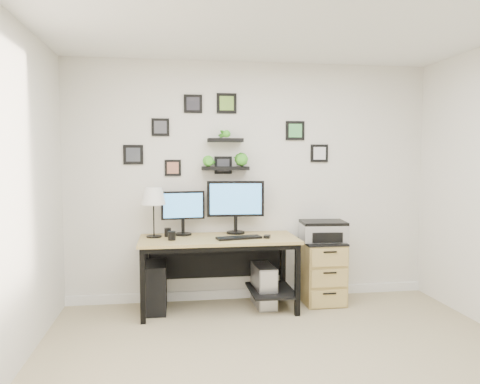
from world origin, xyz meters
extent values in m
plane|color=tan|center=(0.00, 0.00, 0.00)|extent=(4.00, 4.00, 0.00)
plane|color=white|center=(0.00, 0.00, 2.60)|extent=(4.00, 4.00, 0.00)
plane|color=silver|center=(0.00, 2.00, 1.30)|extent=(4.00, 0.00, 4.00)
cube|color=white|center=(0.00, 1.99, 0.05)|extent=(4.00, 0.03, 0.10)
cube|color=tan|center=(-0.40, 1.63, 0.73)|extent=(1.60, 0.70, 0.03)
cube|color=black|center=(-0.40, 1.63, 0.69)|extent=(1.54, 0.64, 0.05)
cube|color=black|center=(-0.40, 1.96, 0.46)|extent=(1.44, 0.02, 0.41)
cube|color=black|center=(0.15, 1.63, 0.18)|extent=(0.45, 0.63, 0.03)
cube|color=black|center=(-1.15, 1.33, 0.36)|extent=(0.05, 0.05, 0.72)
cube|color=black|center=(-1.15, 1.93, 0.36)|extent=(0.05, 0.05, 0.72)
cube|color=black|center=(0.35, 1.33, 0.36)|extent=(0.05, 0.05, 0.72)
cube|color=black|center=(0.35, 1.93, 0.36)|extent=(0.05, 0.05, 0.72)
cylinder|color=black|center=(-0.76, 1.84, 0.76)|extent=(0.19, 0.19, 0.02)
cylinder|color=black|center=(-0.76, 1.84, 0.84)|extent=(0.04, 0.04, 0.16)
cube|color=black|center=(-0.76, 1.84, 1.07)|extent=(0.46, 0.07, 0.30)
cube|color=#3F8CCC|center=(-0.75, 1.82, 1.07)|extent=(0.41, 0.04, 0.26)
cylinder|color=black|center=(-0.20, 1.86, 0.76)|extent=(0.21, 0.21, 0.02)
cylinder|color=black|center=(-0.20, 1.86, 0.85)|extent=(0.04, 0.04, 0.17)
cube|color=black|center=(-0.20, 1.85, 1.13)|extent=(0.61, 0.07, 0.38)
cube|color=#3F8CCC|center=(-0.20, 1.83, 1.13)|extent=(0.55, 0.04, 0.33)
cube|color=black|center=(-0.21, 1.54, 0.76)|extent=(0.47, 0.23, 0.02)
cube|color=black|center=(0.08, 1.54, 0.76)|extent=(0.09, 0.11, 0.03)
cylinder|color=black|center=(-1.06, 1.76, 0.76)|extent=(0.15, 0.15, 0.01)
cylinder|color=black|center=(-1.06, 1.76, 0.99)|extent=(0.01, 0.01, 0.46)
cone|color=white|center=(-1.06, 1.76, 1.18)|extent=(0.25, 0.25, 0.17)
cylinder|color=black|center=(-0.88, 1.56, 0.79)|extent=(0.08, 0.08, 0.09)
cylinder|color=black|center=(-0.92, 1.77, 0.80)|extent=(0.07, 0.07, 0.09)
cube|color=black|center=(-1.05, 1.71, 0.25)|extent=(0.22, 0.49, 0.49)
cube|color=gray|center=(0.08, 1.68, 0.22)|extent=(0.21, 0.44, 0.43)
cube|color=silver|center=(0.09, 1.47, 0.22)|extent=(0.17, 0.02, 0.41)
cube|color=tan|center=(0.73, 1.73, 0.33)|extent=(0.42, 0.50, 0.65)
cube|color=black|center=(0.73, 1.73, 0.66)|extent=(0.43, 0.51, 0.02)
cube|color=tan|center=(0.73, 1.47, 0.11)|extent=(0.39, 0.02, 0.18)
cylinder|color=black|center=(0.73, 1.46, 0.17)|extent=(0.14, 0.02, 0.02)
cube|color=tan|center=(0.73, 1.47, 0.33)|extent=(0.39, 0.02, 0.18)
cylinder|color=black|center=(0.73, 1.46, 0.39)|extent=(0.14, 0.02, 0.02)
cube|color=tan|center=(0.73, 1.47, 0.54)|extent=(0.39, 0.02, 0.18)
cylinder|color=black|center=(0.73, 1.46, 0.60)|extent=(0.14, 0.02, 0.02)
cube|color=silver|center=(0.74, 1.73, 0.76)|extent=(0.49, 0.40, 0.18)
cube|color=black|center=(0.74, 1.73, 0.87)|extent=(0.49, 0.40, 0.03)
cube|color=black|center=(0.72, 1.54, 0.74)|extent=(0.32, 0.05, 0.11)
cube|color=black|center=(-0.30, 1.91, 1.45)|extent=(0.50, 0.18, 0.04)
cube|color=black|center=(-0.30, 1.90, 1.75)|extent=(0.38, 0.15, 0.04)
imported|color=green|center=(-0.47, 1.91, 1.60)|extent=(0.15, 0.12, 0.27)
imported|color=green|center=(-0.13, 1.91, 1.60)|extent=(0.15, 0.15, 0.27)
imported|color=green|center=(-0.30, 1.90, 1.90)|extent=(0.13, 0.09, 0.25)
cube|color=black|center=(-0.64, 1.99, 2.14)|extent=(0.20, 0.02, 0.20)
cube|color=#28272E|center=(-0.64, 1.98, 2.14)|extent=(0.14, 0.00, 0.14)
cube|color=black|center=(0.77, 1.99, 1.61)|extent=(0.20, 0.02, 0.20)
cube|color=silver|center=(0.77, 1.98, 1.61)|extent=(0.14, 0.00, 0.14)
cube|color=black|center=(-0.31, 1.99, 1.48)|extent=(0.19, 0.02, 0.19)
cube|color=#38373F|center=(-0.31, 1.98, 1.48)|extent=(0.13, 0.00, 0.13)
cube|color=black|center=(-0.98, 1.99, 1.89)|extent=(0.19, 0.02, 0.19)
cube|color=#414047|center=(-0.98, 1.98, 1.89)|extent=(0.13, 0.00, 0.13)
cube|color=black|center=(-0.28, 1.99, 2.15)|extent=(0.22, 0.02, 0.22)
cube|color=olive|center=(-0.28, 1.98, 2.15)|extent=(0.15, 0.00, 0.15)
cube|color=black|center=(-0.86, 1.99, 1.46)|extent=(0.17, 0.02, 0.17)
cube|color=#9D6248|center=(-0.86, 1.98, 1.46)|extent=(0.12, 0.00, 0.12)
cube|color=black|center=(-1.27, 1.99, 1.60)|extent=(0.21, 0.02, 0.21)
cube|color=#353940|center=(-1.27, 1.98, 1.60)|extent=(0.14, 0.00, 0.14)
cube|color=black|center=(0.49, 1.99, 1.86)|extent=(0.21, 0.02, 0.21)
cube|color=#4AA356|center=(0.49, 1.98, 1.86)|extent=(0.15, 0.00, 0.15)
camera|label=1|loc=(-0.88, -3.07, 1.58)|focal=35.00mm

